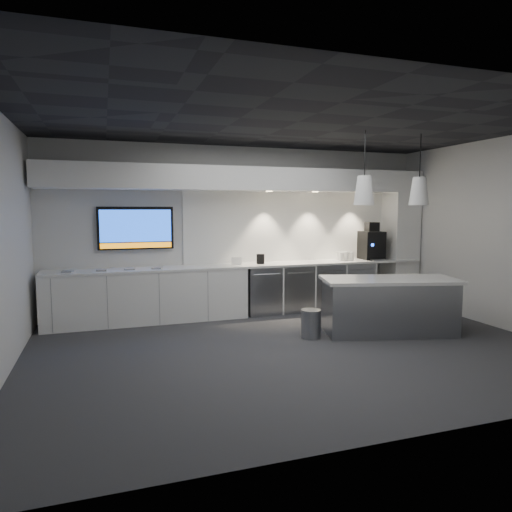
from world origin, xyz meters
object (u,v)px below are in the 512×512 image
object	(u,v)px
bin	(311,324)
coffee_machine	(371,244)
island	(389,306)
wall_tv	(136,228)

from	to	relation	value
bin	coffee_machine	world-z (taller)	coffee_machine
island	coffee_machine	bearing A→B (deg)	79.53
wall_tv	coffee_machine	distance (m)	4.47
island	bin	size ratio (longest dim) A/B	5.15
island	coffee_machine	world-z (taller)	coffee_machine
coffee_machine	bin	bearing A→B (deg)	-135.06
island	bin	xyz separation A→B (m)	(-1.22, 0.16, -0.22)
wall_tv	island	xyz separation A→B (m)	(3.54, -2.16, -1.13)
coffee_machine	wall_tv	bearing A→B (deg)	-177.84
island	coffee_machine	size ratio (longest dim) A/B	2.97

